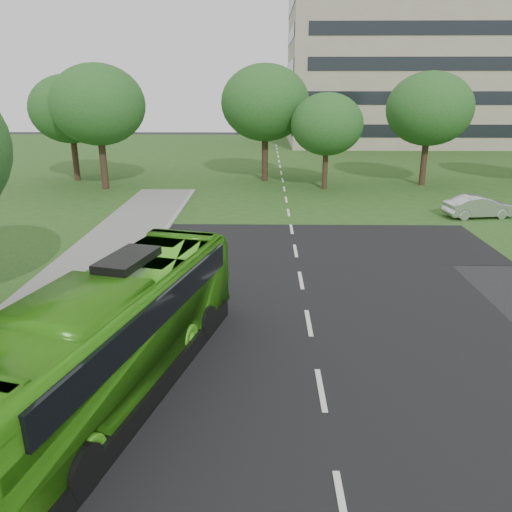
# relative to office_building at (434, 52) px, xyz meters

# --- Properties ---
(ground) EXTENTS (160.00, 160.00, 0.00)m
(ground) POSITION_rel_office_building_xyz_m (-21.96, -61.96, -12.50)
(ground) COLOR black
(ground) RESTS_ON ground
(street_surfaces) EXTENTS (120.00, 120.00, 0.15)m
(street_surfaces) POSITION_rel_office_building_xyz_m (-22.34, -39.21, -12.47)
(street_surfaces) COLOR black
(street_surfaces) RESTS_ON ground
(office_building) EXTENTS (40.10, 20.10, 25.00)m
(office_building) POSITION_rel_office_building_xyz_m (0.00, 0.00, 0.00)
(office_building) COLOR gray
(office_building) RESTS_ON ground
(tree_park_a) EXTENTS (7.15, 7.15, 9.50)m
(tree_park_a) POSITION_rel_office_building_xyz_m (-36.25, -36.14, -6.05)
(tree_park_a) COLOR black
(tree_park_a) RESTS_ON ground
(tree_park_b) EXTENTS (7.34, 7.34, 9.63)m
(tree_park_b) POSITION_rel_office_building_xyz_m (-23.52, -32.21, -6.01)
(tree_park_b) COLOR black
(tree_park_b) RESTS_ON ground
(tree_park_c) EXTENTS (5.57, 5.57, 7.39)m
(tree_park_c) POSITION_rel_office_building_xyz_m (-18.75, -35.82, -7.48)
(tree_park_c) COLOR black
(tree_park_c) RESTS_ON ground
(tree_park_d) EXTENTS (6.79, 6.79, 8.98)m
(tree_park_d) POSITION_rel_office_building_xyz_m (-10.45, -33.95, -6.42)
(tree_park_d) COLOR black
(tree_park_d) RESTS_ON ground
(tree_park_f) EXTENTS (6.60, 6.60, 8.81)m
(tree_park_f) POSITION_rel_office_building_xyz_m (-39.88, -32.32, -6.51)
(tree_park_f) COLOR black
(tree_park_f) RESTS_ON ground
(bus) EXTENTS (5.43, 11.69, 3.17)m
(bus) POSITION_rel_office_building_xyz_m (-27.46, -63.95, -10.91)
(bus) COLOR #43A219
(bus) RESTS_ON ground
(sedan) EXTENTS (4.35, 2.09, 1.38)m
(sedan) POSITION_rel_office_building_xyz_m (-10.22, -44.96, -11.81)
(sedan) COLOR silver
(sedan) RESTS_ON ground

